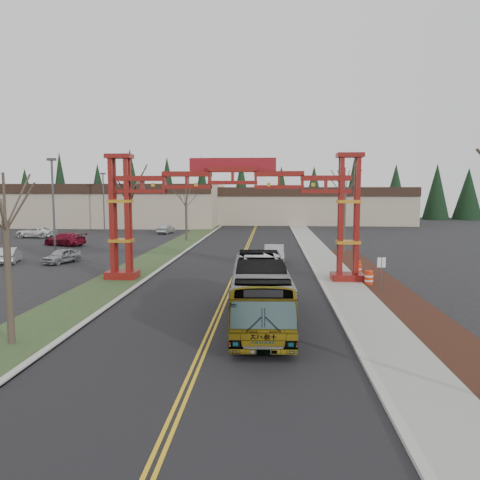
# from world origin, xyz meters

# --- Properties ---
(ground) EXTENTS (200.00, 200.00, 0.00)m
(ground) POSITION_xyz_m (0.00, 0.00, 0.00)
(ground) COLOR black
(ground) RESTS_ON ground
(road) EXTENTS (12.00, 110.00, 0.02)m
(road) POSITION_xyz_m (0.00, 25.00, 0.01)
(road) COLOR black
(road) RESTS_ON ground
(lane_line_left) EXTENTS (0.12, 100.00, 0.01)m
(lane_line_left) POSITION_xyz_m (-0.12, 25.00, 0.03)
(lane_line_left) COLOR gold
(lane_line_left) RESTS_ON road
(lane_line_right) EXTENTS (0.12, 100.00, 0.01)m
(lane_line_right) POSITION_xyz_m (0.12, 25.00, 0.03)
(lane_line_right) COLOR gold
(lane_line_right) RESTS_ON road
(curb_right) EXTENTS (0.30, 110.00, 0.15)m
(curb_right) POSITION_xyz_m (6.15, 25.00, 0.07)
(curb_right) COLOR #AFAFAA
(curb_right) RESTS_ON ground
(sidewalk_right) EXTENTS (2.60, 110.00, 0.14)m
(sidewalk_right) POSITION_xyz_m (7.60, 25.00, 0.08)
(sidewalk_right) COLOR gray
(sidewalk_right) RESTS_ON ground
(landscape_strip) EXTENTS (2.60, 50.00, 0.12)m
(landscape_strip) POSITION_xyz_m (10.20, 10.00, 0.06)
(landscape_strip) COLOR black
(landscape_strip) RESTS_ON ground
(grass_median) EXTENTS (4.00, 110.00, 0.08)m
(grass_median) POSITION_xyz_m (-8.00, 25.00, 0.04)
(grass_median) COLOR #2D4120
(grass_median) RESTS_ON ground
(curb_left) EXTENTS (0.30, 110.00, 0.15)m
(curb_left) POSITION_xyz_m (-6.15, 25.00, 0.07)
(curb_left) COLOR #AFAFAA
(curb_left) RESTS_ON ground
(gateway_arch) EXTENTS (18.20, 1.60, 8.90)m
(gateway_arch) POSITION_xyz_m (0.00, 18.00, 5.98)
(gateway_arch) COLOR #660F0D
(gateway_arch) RESTS_ON ground
(retail_building_west) EXTENTS (46.00, 22.30, 7.50)m
(retail_building_west) POSITION_xyz_m (-30.00, 71.96, 3.76)
(retail_building_west) COLOR tan
(retail_building_west) RESTS_ON ground
(retail_building_east) EXTENTS (38.00, 20.30, 7.00)m
(retail_building_east) POSITION_xyz_m (10.00, 79.95, 3.51)
(retail_building_east) COLOR tan
(retail_building_east) RESTS_ON ground
(conifer_treeline) EXTENTS (116.10, 5.60, 13.00)m
(conifer_treeline) POSITION_xyz_m (0.25, 92.00, 6.49)
(conifer_treeline) COLOR black
(conifer_treeline) RESTS_ON ground
(transit_bus) EXTENTS (3.04, 11.05, 3.05)m
(transit_bus) POSITION_xyz_m (2.17, 7.55, 1.52)
(transit_bus) COLOR #B7BABF
(transit_bus) RESTS_ON ground
(silver_sedan) EXTENTS (1.71, 4.87, 1.60)m
(silver_sedan) POSITION_xyz_m (2.97, 26.09, 0.80)
(silver_sedan) COLOR #A5A8AD
(silver_sedan) RESTS_ON ground
(parked_car_near_a) EXTENTS (2.59, 4.02, 1.27)m
(parked_car_near_a) POSITION_xyz_m (-15.70, 25.03, 0.64)
(parked_car_near_a) COLOR #9D9FA5
(parked_car_near_a) RESTS_ON ground
(parked_car_near_b) EXTENTS (2.70, 4.42, 1.38)m
(parked_car_near_b) POSITION_xyz_m (-20.41, 24.91, 0.69)
(parked_car_near_b) COLOR silver
(parked_car_near_b) RESTS_ON ground
(parked_car_mid_a) EXTENTS (5.65, 3.91, 1.52)m
(parked_car_mid_a) POSITION_xyz_m (-21.19, 37.86, 0.76)
(parked_car_mid_a) COLOR maroon
(parked_car_mid_a) RESTS_ON ground
(parked_car_far_a) EXTENTS (2.00, 4.23, 1.34)m
(parked_car_far_a) POSITION_xyz_m (-12.90, 53.85, 0.67)
(parked_car_far_a) COLOR #93959A
(parked_car_far_a) RESTS_ON ground
(parked_car_far_b) EXTENTS (5.61, 3.17, 1.48)m
(parked_car_far_b) POSITION_xyz_m (-29.24, 46.65, 0.74)
(parked_car_far_b) COLOR white
(parked_car_far_b) RESTS_ON ground
(bare_tree_median_near) EXTENTS (2.92, 2.92, 7.06)m
(bare_tree_median_near) POSITION_xyz_m (-8.00, 3.53, 5.10)
(bare_tree_median_near) COLOR #382D26
(bare_tree_median_near) RESTS_ON ground
(bare_tree_median_mid) EXTENTS (3.13, 3.13, 8.22)m
(bare_tree_median_mid) POSITION_xyz_m (-8.00, 20.21, 6.11)
(bare_tree_median_mid) COLOR #382D26
(bare_tree_median_mid) RESTS_ON ground
(bare_tree_median_far) EXTENTS (2.96, 2.96, 6.90)m
(bare_tree_median_far) POSITION_xyz_m (-8.00, 43.79, 4.92)
(bare_tree_median_far) COLOR #382D26
(bare_tree_median_far) RESTS_ON ground
(bare_tree_right_far) EXTENTS (3.28, 3.28, 8.64)m
(bare_tree_right_far) POSITION_xyz_m (10.00, 32.92, 6.43)
(bare_tree_right_far) COLOR #382D26
(bare_tree_right_far) RESTS_ON ground
(light_pole_near) EXTENTS (0.83, 0.41, 9.56)m
(light_pole_near) POSITION_xyz_m (-19.06, 30.91, 5.53)
(light_pole_near) COLOR #3F3F44
(light_pole_near) RESTS_ON ground
(light_pole_far) EXTENTS (0.79, 0.40, 9.13)m
(light_pole_far) POSITION_xyz_m (-23.46, 57.13, 5.28)
(light_pole_far) COLOR #3F3F44
(light_pole_far) RESTS_ON ground
(street_sign) EXTENTS (0.51, 0.08, 2.25)m
(street_sign) POSITION_xyz_m (9.48, 14.40, 1.62)
(street_sign) COLOR #3F3F44
(street_sign) RESTS_ON ground
(barrel_south) EXTENTS (0.55, 0.55, 1.02)m
(barrel_south) POSITION_xyz_m (9.24, 16.74, 0.51)
(barrel_south) COLOR red
(barrel_south) RESTS_ON ground
(barrel_mid) EXTENTS (0.49, 0.49, 0.91)m
(barrel_mid) POSITION_xyz_m (9.14, 20.05, 0.46)
(barrel_mid) COLOR red
(barrel_mid) RESTS_ON ground
(barrel_north) EXTENTS (0.49, 0.49, 0.90)m
(barrel_north) POSITION_xyz_m (9.48, 21.97, 0.45)
(barrel_north) COLOR red
(barrel_north) RESTS_ON ground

